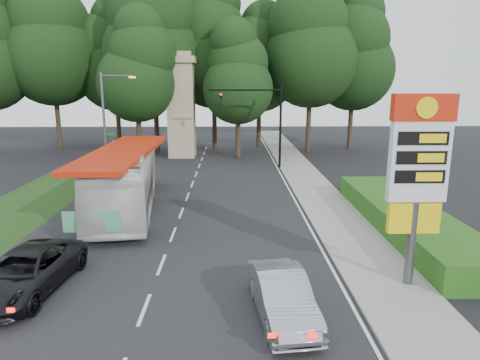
{
  "coord_description": "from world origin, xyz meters",
  "views": [
    {
      "loc": [
        2.85,
        -12.12,
        7.2
      ],
      "look_at": [
        3.29,
        9.76,
        2.2
      ],
      "focal_mm": 32.0,
      "sensor_mm": 36.0,
      "label": 1
    }
  ],
  "objects_px": {
    "traffic_signal_mast": "(265,113)",
    "suv_charcoal": "(25,272)",
    "sedan_silver": "(282,296)",
    "gas_station_pylon": "(419,166)",
    "transit_bus": "(125,180)",
    "streetlight_signs": "(107,118)",
    "monument": "(181,105)"
  },
  "relations": [
    {
      "from": "transit_bus",
      "to": "sedan_silver",
      "type": "bearing_deg",
      "value": -65.17
    },
    {
      "from": "streetlight_signs",
      "to": "transit_bus",
      "type": "xyz_separation_m",
      "value": [
        3.71,
        -10.05,
        -2.68
      ]
    },
    {
      "from": "gas_station_pylon",
      "to": "sedan_silver",
      "type": "xyz_separation_m",
      "value": [
        -4.79,
        -2.0,
        -3.73
      ]
    },
    {
      "from": "gas_station_pylon",
      "to": "streetlight_signs",
      "type": "height_order",
      "value": "streetlight_signs"
    },
    {
      "from": "gas_station_pylon",
      "to": "suv_charcoal",
      "type": "height_order",
      "value": "gas_station_pylon"
    },
    {
      "from": "traffic_signal_mast",
      "to": "sedan_silver",
      "type": "height_order",
      "value": "traffic_signal_mast"
    },
    {
      "from": "traffic_signal_mast",
      "to": "monument",
      "type": "height_order",
      "value": "monument"
    },
    {
      "from": "sedan_silver",
      "to": "suv_charcoal",
      "type": "bearing_deg",
      "value": 161.28
    },
    {
      "from": "traffic_signal_mast",
      "to": "transit_bus",
      "type": "xyz_separation_m",
      "value": [
        -8.96,
        -12.04,
        -2.92
      ]
    },
    {
      "from": "gas_station_pylon",
      "to": "traffic_signal_mast",
      "type": "xyz_separation_m",
      "value": [
        -3.52,
        22.0,
        0.22
      ]
    },
    {
      "from": "monument",
      "to": "transit_bus",
      "type": "relative_size",
      "value": 0.8
    },
    {
      "from": "traffic_signal_mast",
      "to": "monument",
      "type": "xyz_separation_m",
      "value": [
        -7.68,
        6.0,
        0.43
      ]
    },
    {
      "from": "transit_bus",
      "to": "suv_charcoal",
      "type": "distance_m",
      "value": 10.21
    },
    {
      "from": "transit_bus",
      "to": "gas_station_pylon",
      "type": "bearing_deg",
      "value": -46.49
    },
    {
      "from": "transit_bus",
      "to": "sedan_silver",
      "type": "distance_m",
      "value": 14.26
    },
    {
      "from": "traffic_signal_mast",
      "to": "suv_charcoal",
      "type": "bearing_deg",
      "value": -114.44
    },
    {
      "from": "sedan_silver",
      "to": "suv_charcoal",
      "type": "distance_m",
      "value": 8.99
    },
    {
      "from": "monument",
      "to": "transit_bus",
      "type": "distance_m",
      "value": 18.39
    },
    {
      "from": "traffic_signal_mast",
      "to": "streetlight_signs",
      "type": "height_order",
      "value": "streetlight_signs"
    },
    {
      "from": "suv_charcoal",
      "to": "transit_bus",
      "type": "bearing_deg",
      "value": 89.47
    },
    {
      "from": "streetlight_signs",
      "to": "sedan_silver",
      "type": "xyz_separation_m",
      "value": [
        11.4,
        -22.02,
        -3.72
      ]
    },
    {
      "from": "gas_station_pylon",
      "to": "transit_bus",
      "type": "bearing_deg",
      "value": 141.39
    },
    {
      "from": "gas_station_pylon",
      "to": "sedan_silver",
      "type": "distance_m",
      "value": 6.39
    },
    {
      "from": "traffic_signal_mast",
      "to": "sedan_silver",
      "type": "xyz_separation_m",
      "value": [
        -1.27,
        -24.01,
        -3.95
      ]
    },
    {
      "from": "gas_station_pylon",
      "to": "monument",
      "type": "relative_size",
      "value": 0.68
    },
    {
      "from": "transit_bus",
      "to": "sedan_silver",
      "type": "height_order",
      "value": "transit_bus"
    },
    {
      "from": "monument",
      "to": "suv_charcoal",
      "type": "height_order",
      "value": "monument"
    },
    {
      "from": "sedan_silver",
      "to": "suv_charcoal",
      "type": "xyz_separation_m",
      "value": [
        -8.79,
        1.87,
        0.02
      ]
    },
    {
      "from": "gas_station_pylon",
      "to": "suv_charcoal",
      "type": "xyz_separation_m",
      "value": [
        -13.58,
        -0.13,
        -3.71
      ]
    },
    {
      "from": "traffic_signal_mast",
      "to": "streetlight_signs",
      "type": "relative_size",
      "value": 0.9
    },
    {
      "from": "streetlight_signs",
      "to": "transit_bus",
      "type": "distance_m",
      "value": 11.04
    },
    {
      "from": "transit_bus",
      "to": "traffic_signal_mast",
      "type": "bearing_deg",
      "value": 45.46
    }
  ]
}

